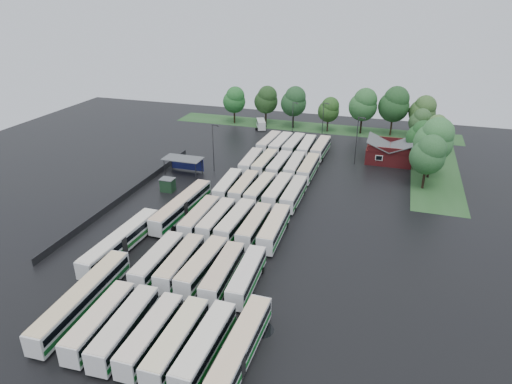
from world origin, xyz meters
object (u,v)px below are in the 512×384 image
(artic_bus_west_a, at_px, (83,298))
(minibus, at_px, (261,124))
(brick_building, at_px, (389,154))
(artic_bus_east, at_px, (235,358))

(artic_bus_west_a, xyz_separation_m, minibus, (-2.43, 82.27, -0.47))
(artic_bus_west_a, bearing_deg, brick_building, 61.18)
(brick_building, height_order, artic_bus_west_a, brick_building)
(artic_bus_east, bearing_deg, minibus, 106.05)
(artic_bus_west_a, distance_m, minibus, 82.31)
(artic_bus_east, relative_size, minibus, 2.96)
(brick_building, xyz_separation_m, artic_bus_west_a, (-33.08, -65.73, -0.03))
(brick_building, height_order, artic_bus_east, brick_building)
(artic_bus_west_a, bearing_deg, minibus, 89.58)
(artic_bus_east, xyz_separation_m, minibus, (-23.48, 85.90, -0.46))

